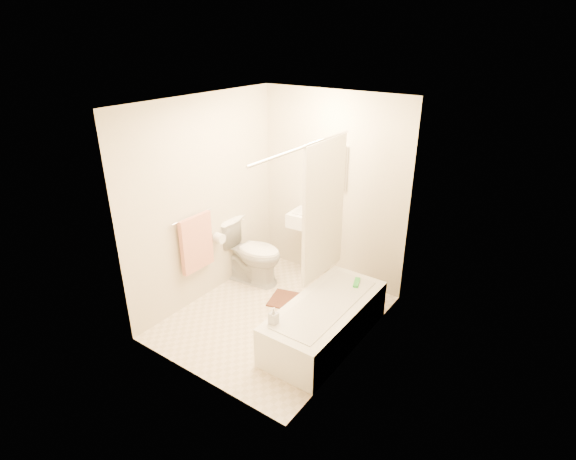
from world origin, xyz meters
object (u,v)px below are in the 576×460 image
Objects in this scene: sink at (310,241)px; toilet at (251,252)px; soap_bottle at (274,316)px; bathtub at (325,321)px; bath_mat at (292,301)px.

toilet is at bearing -137.03° from sink.
bathtub is at bearing 67.71° from soap_bottle.
bathtub is 2.91× the size of bath_mat.
toilet reaches higher than soap_bottle.
bathtub is at bearing -116.87° from toilet.
bath_mat is at bearing 115.14° from soap_bottle.
toilet reaches higher than bathtub.
sink is 0.86m from bath_mat.
bathtub reaches higher than bath_mat.
bathtub is 8.77× the size of soap_bottle.
soap_bottle is (1.18, -1.08, 0.11)m from toilet.
toilet is at bearing 137.32° from soap_bottle.
bath_mat is at bearing -107.10° from toilet.
soap_bottle is (0.45, -0.96, 0.51)m from bath_mat.
bathtub is (1.41, -0.50, -0.19)m from toilet.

